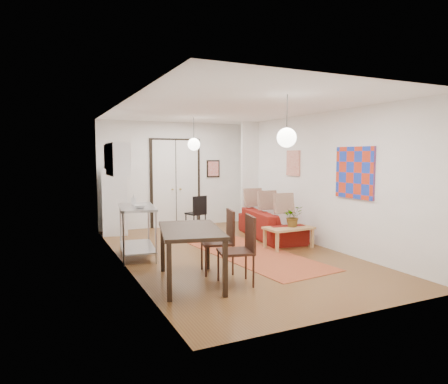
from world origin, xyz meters
name	(u,v)px	position (x,y,z in m)	size (l,w,h in m)	color
floor	(229,253)	(0.00, 0.00, 0.00)	(7.00, 7.00, 0.00)	brown
ceiling	(230,108)	(0.00, 0.00, 2.90)	(4.20, 7.00, 0.02)	white
wall_back	(175,175)	(0.00, 3.50, 1.45)	(4.20, 0.02, 2.90)	white
wall_front	(356,199)	(0.00, -3.50, 1.45)	(4.20, 0.02, 2.90)	white
wall_left	(123,185)	(-2.10, 0.00, 1.45)	(0.02, 7.00, 2.90)	white
wall_right	(315,179)	(2.10, 0.00, 1.45)	(0.02, 7.00, 2.90)	white
double_doors	(176,184)	(0.00, 3.46, 1.20)	(1.44, 0.06, 2.50)	white
stub_partition	(250,175)	(1.85, 2.55, 1.45)	(0.50, 0.10, 2.90)	white
wall_cabinet	(118,159)	(-1.92, 1.50, 1.90)	(0.35, 1.00, 0.70)	white
painting_popart	(355,173)	(2.08, -1.25, 1.65)	(0.05, 1.00, 1.00)	red
painting_abstract	(293,163)	(2.08, 0.80, 1.80)	(0.05, 0.50, 0.60)	white
poster_back	(213,169)	(1.15, 3.47, 1.60)	(0.40, 0.03, 0.50)	red
print_left	(107,157)	(-2.07, 2.00, 1.95)	(0.03, 0.44, 0.54)	#9F5F42
pendant_back	(194,144)	(0.00, 2.00, 2.25)	(0.30, 0.30, 0.80)	white
pendant_front	(287,138)	(0.00, -2.00, 2.25)	(0.30, 0.30, 0.80)	white
kilim_rug	(251,253)	(0.39, -0.21, 0.00)	(1.38, 3.69, 0.01)	#AA552A
sofa	(271,224)	(1.59, 1.01, 0.33)	(0.88, 2.25, 0.66)	maroon
coffee_table	(289,230)	(1.36, -0.10, 0.40)	(1.05, 0.61, 0.46)	tan
potted_plant	(293,216)	(1.46, -0.10, 0.68)	(0.35, 0.40, 0.44)	#346D31
kitchen_counter	(137,223)	(-1.75, 0.52, 0.66)	(0.83, 1.38, 1.00)	#A7A9AC
bowl	(140,206)	(-1.75, 0.22, 1.03)	(0.24, 0.24, 0.06)	white
soap_bottle	(134,199)	(-1.75, 0.77, 1.11)	(0.09, 0.10, 0.21)	teal
fridge	(114,201)	(-1.75, 3.03, 0.84)	(0.59, 0.59, 1.68)	white
dining_table	(191,234)	(-1.36, -1.44, 0.76)	(1.21, 1.71, 0.86)	black
dining_chair_near	(214,235)	(-0.76, -0.98, 0.62)	(0.61, 0.77, 1.06)	#351A11
dining_chair_far	(232,243)	(-0.76, -1.68, 0.62)	(0.61, 0.77, 1.06)	#351A11
black_side_chair	(194,210)	(0.26, 2.70, 0.55)	(0.52, 0.53, 0.93)	black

